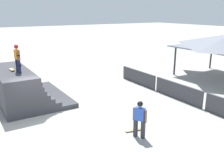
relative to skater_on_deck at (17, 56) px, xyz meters
name	(u,v)px	position (x,y,z in m)	size (l,w,h in m)	color
ground_plane	(43,120)	(2.55, 0.44, -3.00)	(160.00, 160.00, 0.00)	#A3A09B
quarter_pipe_ramp	(20,88)	(-0.78, 0.13, -2.10)	(5.52, 3.97, 2.08)	#38383D
skater_on_deck	(17,56)	(0.00, 0.00, 0.00)	(0.68, 0.25, 1.59)	#1E2347
skateboard_on_deck	(12,70)	(-0.67, -0.25, -0.86)	(0.76, 0.20, 0.09)	green
bystander_walking	(140,116)	(6.70, 3.59, -1.98)	(0.65, 0.41, 1.73)	#2D2D33
skateboard_on_ground	(133,130)	(6.08, 3.73, -2.94)	(0.35, 0.78, 0.09)	silver
barrier_fence	(178,91)	(3.99, 8.78, -2.47)	(12.18, 0.12, 1.05)	#3D3D42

